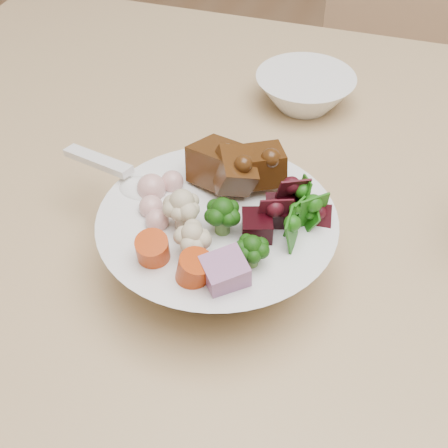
% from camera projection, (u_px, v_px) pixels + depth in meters
% --- Properties ---
extents(chair_far, '(0.42, 0.42, 0.83)m').
position_uv_depth(chair_far, '(386.00, 139.00, 1.36)').
color(chair_far, tan).
rests_on(chair_far, ground).
extents(food_bowl, '(0.23, 0.23, 0.12)m').
position_uv_depth(food_bowl, '(220.00, 239.00, 0.60)').
color(food_bowl, white).
rests_on(food_bowl, dining_table).
extents(soup_spoon, '(0.13, 0.07, 0.03)m').
position_uv_depth(soup_spoon, '(130.00, 182.00, 0.62)').
color(soup_spoon, white).
rests_on(soup_spoon, food_bowl).
extents(side_bowl, '(0.13, 0.13, 0.04)m').
position_uv_depth(side_bowl, '(305.00, 91.00, 0.83)').
color(side_bowl, white).
rests_on(side_bowl, dining_table).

